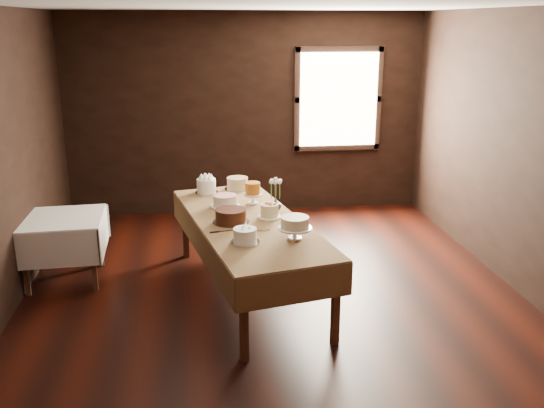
{
  "coord_description": "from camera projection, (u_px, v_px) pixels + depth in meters",
  "views": [
    {
      "loc": [
        -0.71,
        -5.28,
        2.66
      ],
      "look_at": [
        0.0,
        0.2,
        0.95
      ],
      "focal_mm": 39.09,
      "sensor_mm": 36.0,
      "label": 1
    }
  ],
  "objects": [
    {
      "name": "floor",
      "position": [
        275.0,
        301.0,
        5.87
      ],
      "size": [
        5.0,
        6.0,
        0.01
      ],
      "primitive_type": "cube",
      "color": "black",
      "rests_on": "ground"
    },
    {
      "name": "ceiling",
      "position": [
        275.0,
        4.0,
        5.04
      ],
      "size": [
        5.0,
        6.0,
        0.01
      ],
      "primitive_type": "cube",
      "color": "beige",
      "rests_on": "wall_back"
    },
    {
      "name": "wall_back",
      "position": [
        247.0,
        115.0,
        8.3
      ],
      "size": [
        5.0,
        0.02,
        2.8
      ],
      "primitive_type": "cube",
      "color": "black",
      "rests_on": "ground"
    },
    {
      "name": "wall_front",
      "position": [
        364.0,
        319.0,
        2.62
      ],
      "size": [
        5.0,
        0.02,
        2.8
      ],
      "primitive_type": "cube",
      "color": "black",
      "rests_on": "ground"
    },
    {
      "name": "wall_right",
      "position": [
        529.0,
        156.0,
        5.76
      ],
      "size": [
        0.02,
        6.0,
        2.8
      ],
      "primitive_type": "cube",
      "color": "black",
      "rests_on": "ground"
    },
    {
      "name": "window",
      "position": [
        338.0,
        100.0,
        8.34
      ],
      "size": [
        1.1,
        0.05,
        1.3
      ],
      "primitive_type": "cube",
      "color": "#FFEABF",
      "rests_on": "wall_back"
    },
    {
      "name": "display_table",
      "position": [
        248.0,
        226.0,
        5.83
      ],
      "size": [
        1.51,
        2.7,
        0.79
      ],
      "rotation": [
        0.0,
        0.0,
        0.21
      ],
      "color": "#402618",
      "rests_on": "ground"
    },
    {
      "name": "side_table",
      "position": [
        62.0,
        225.0,
        6.18
      ],
      "size": [
        0.88,
        0.88,
        0.7
      ],
      "rotation": [
        0.0,
        0.0,
        0.05
      ],
      "color": "#402618",
      "rests_on": "ground"
    },
    {
      "name": "cake_meringue",
      "position": [
        206.0,
        186.0,
        6.7
      ],
      "size": [
        0.29,
        0.29,
        0.16
      ],
      "color": "silver",
      "rests_on": "display_table"
    },
    {
      "name": "cake_speckled",
      "position": [
        237.0,
        184.0,
        6.84
      ],
      "size": [
        0.32,
        0.32,
        0.14
      ],
      "color": "silver",
      "rests_on": "display_table"
    },
    {
      "name": "cake_lattice",
      "position": [
        225.0,
        202.0,
        6.22
      ],
      "size": [
        0.35,
        0.35,
        0.12
      ],
      "color": "white",
      "rests_on": "display_table"
    },
    {
      "name": "cake_caramel",
      "position": [
        253.0,
        194.0,
        6.29
      ],
      "size": [
        0.23,
        0.23,
        0.25
      ],
      "color": "white",
      "rests_on": "display_table"
    },
    {
      "name": "cake_chocolate",
      "position": [
        231.0,
        216.0,
        5.71
      ],
      "size": [
        0.36,
        0.36,
        0.14
      ],
      "color": "silver",
      "rests_on": "display_table"
    },
    {
      "name": "cake_flowers",
      "position": [
        269.0,
        211.0,
        5.87
      ],
      "size": [
        0.25,
        0.25,
        0.14
      ],
      "color": "white",
      "rests_on": "display_table"
    },
    {
      "name": "cake_swirl",
      "position": [
        245.0,
        236.0,
        5.19
      ],
      "size": [
        0.29,
        0.29,
        0.13
      ],
      "color": "silver",
      "rests_on": "display_table"
    },
    {
      "name": "cake_cream",
      "position": [
        295.0,
        229.0,
        5.28
      ],
      "size": [
        0.36,
        0.36,
        0.22
      ],
      "color": "white",
      "rests_on": "display_table"
    },
    {
      "name": "cake_server_a",
      "position": [
        263.0,
        231.0,
        5.51
      ],
      "size": [
        0.24,
        0.06,
        0.01
      ],
      "primitive_type": "cube",
      "rotation": [
        0.0,
        0.0,
        0.15
      ],
      "color": "silver",
      "rests_on": "display_table"
    },
    {
      "name": "cake_server_b",
      "position": [
        299.0,
        230.0,
        5.51
      ],
      "size": [
        0.13,
        0.23,
        0.01
      ],
      "primitive_type": "cube",
      "rotation": [
        0.0,
        0.0,
        -1.1
      ],
      "color": "silver",
      "rests_on": "display_table"
    },
    {
      "name": "cake_server_c",
      "position": [
        231.0,
        210.0,
        6.11
      ],
      "size": [
        0.08,
        0.24,
        0.01
      ],
      "primitive_type": "cube",
      "rotation": [
        0.0,
        0.0,
        1.79
      ],
      "color": "silver",
      "rests_on": "display_table"
    },
    {
      "name": "cake_server_d",
      "position": [
        271.0,
        208.0,
        6.17
      ],
      "size": [
        0.06,
        0.24,
        0.01
      ],
      "primitive_type": "cube",
      "rotation": [
        0.0,
        0.0,
        1.41
      ],
      "color": "silver",
      "rests_on": "display_table"
    },
    {
      "name": "cake_server_e",
      "position": [
        227.0,
        231.0,
        5.5
      ],
      "size": [
        0.24,
        0.07,
        0.01
      ],
      "primitive_type": "cube",
      "rotation": [
        0.0,
        0.0,
        0.2
      ],
      "color": "silver",
      "rests_on": "display_table"
    },
    {
      "name": "flower_vase",
      "position": [
        275.0,
        204.0,
        6.09
      ],
      "size": [
        0.16,
        0.16,
        0.13
      ],
      "primitive_type": "imported",
      "rotation": [
        0.0,
        0.0,
        0.42
      ],
      "color": "#2D2823",
      "rests_on": "display_table"
    },
    {
      "name": "flower_bouquet",
      "position": [
        276.0,
        187.0,
        6.04
      ],
      "size": [
        0.14,
        0.14,
        0.2
      ],
      "primitive_type": null,
      "color": "white",
      "rests_on": "flower_vase"
    }
  ]
}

